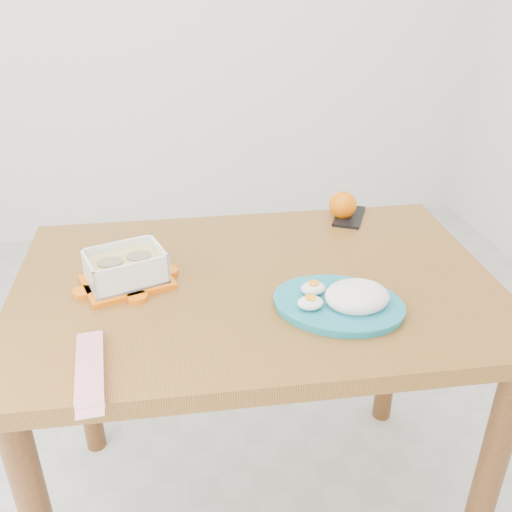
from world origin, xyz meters
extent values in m
plane|color=#B7B7B2|center=(0.00, 0.00, 0.00)|extent=(3.50, 3.50, 0.00)
cube|color=brown|center=(0.19, -0.12, 0.73)|extent=(1.10, 0.76, 0.04)
cylinder|color=brown|center=(0.65, -0.44, 0.35)|extent=(0.06, 0.06, 0.71)
cylinder|color=brown|center=(-0.27, 0.19, 0.35)|extent=(0.06, 0.06, 0.71)
cylinder|color=brown|center=(0.67, 0.15, 0.35)|extent=(0.06, 0.06, 0.71)
cube|color=orange|center=(-0.09, -0.09, 0.76)|extent=(0.22, 0.19, 0.01)
cube|color=white|center=(-0.09, -0.09, 0.79)|extent=(0.19, 0.16, 0.07)
cube|color=tan|center=(-0.09, -0.09, 0.79)|extent=(0.18, 0.15, 0.04)
cylinder|color=tan|center=(-0.12, -0.10, 0.80)|extent=(0.07, 0.07, 0.02)
cylinder|color=tan|center=(-0.06, -0.08, 0.80)|extent=(0.07, 0.07, 0.02)
sphere|color=orange|center=(0.48, 0.16, 0.79)|extent=(0.07, 0.07, 0.07)
cylinder|color=teal|center=(0.33, -0.27, 0.76)|extent=(0.36, 0.36, 0.02)
ellipsoid|color=white|center=(0.37, -0.28, 0.79)|extent=(0.17, 0.16, 0.06)
ellipsoid|color=white|center=(0.29, -0.23, 0.78)|extent=(0.07, 0.06, 0.03)
ellipsoid|color=white|center=(0.27, -0.28, 0.78)|extent=(0.07, 0.06, 0.03)
cube|color=red|center=(-0.16, -0.38, 0.76)|extent=(0.06, 0.19, 0.02)
cube|color=black|center=(0.50, 0.15, 0.75)|extent=(0.13, 0.16, 0.01)
camera|label=1|loc=(-0.02, -1.20, 1.40)|focal=40.00mm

